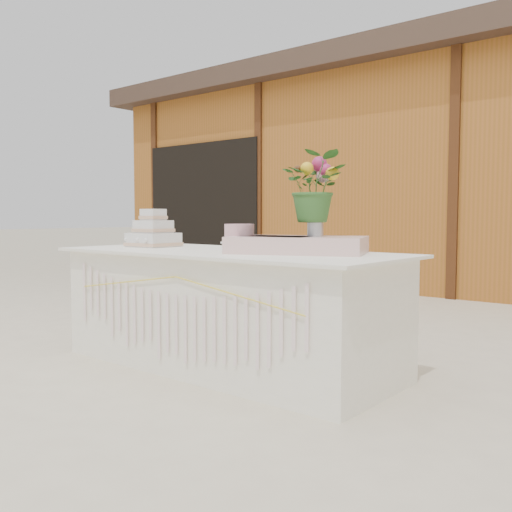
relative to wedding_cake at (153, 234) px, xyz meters
The scene contains 9 objects.
ground 1.15m from the wedding_cake, ahead, with size 80.00×80.00×0.00m, color beige.
barn 6.07m from the wedding_cake, 82.82° to the left, with size 12.60×4.60×3.30m.
cake_table 0.90m from the wedding_cake, ahead, with size 2.40×1.00×0.77m.
wedding_cake is the anchor object (origin of this frame).
pink_cake_stand 0.86m from the wedding_cake, ahead, with size 0.25×0.25×0.18m.
satin_runner 1.26m from the wedding_cake, ahead, with size 0.82×0.47×0.10m, color beige.
flower_vase 1.35m from the wedding_cake, ahead, with size 0.10×0.10×0.14m, color #BCBCC1.
bouquet 1.39m from the wedding_cake, ahead, with size 0.39×0.34×0.43m, color #2F5D25.
loose_flowers 0.26m from the wedding_cake, 150.26° to the left, with size 0.13×0.32×0.02m, color pink, non-canonical shape.
Camera 1 is at (2.53, -2.76, 1.00)m, focal length 40.00 mm.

